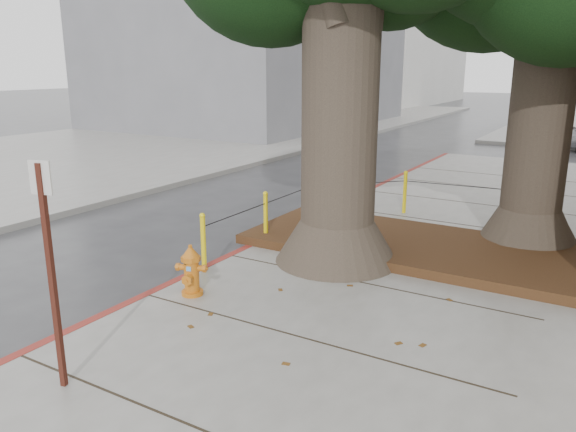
% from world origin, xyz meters
% --- Properties ---
extents(ground, '(140.00, 140.00, 0.00)m').
position_xyz_m(ground, '(0.00, 0.00, 0.00)').
color(ground, '#28282B').
rests_on(ground, ground).
extents(sidewalk_opposite, '(14.00, 60.00, 0.15)m').
position_xyz_m(sidewalk_opposite, '(-14.00, 10.00, 0.07)').
color(sidewalk_opposite, slate).
rests_on(sidewalk_opposite, ground).
extents(curb_red, '(0.14, 26.00, 0.16)m').
position_xyz_m(curb_red, '(-2.00, 2.50, 0.07)').
color(curb_red, maroon).
rests_on(curb_red, ground).
extents(planter_bed, '(6.40, 2.60, 0.16)m').
position_xyz_m(planter_bed, '(0.90, 3.90, 0.23)').
color(planter_bed, black).
rests_on(planter_bed, sidewalk_main).
extents(building_far_grey, '(12.00, 16.00, 12.00)m').
position_xyz_m(building_far_grey, '(-15.00, 22.00, 6.00)').
color(building_far_grey, slate).
rests_on(building_far_grey, ground).
extents(building_far_white, '(12.00, 18.00, 15.00)m').
position_xyz_m(building_far_white, '(-17.00, 45.00, 7.50)').
color(building_far_white, silver).
rests_on(building_far_white, ground).
extents(bollard_ring, '(3.79, 5.39, 0.95)m').
position_xyz_m(bollard_ring, '(-0.87, 4.38, 0.66)').
color(bollard_ring, yellow).
rests_on(bollard_ring, sidewalk_main).
extents(fire_hydrant, '(0.40, 0.40, 0.74)m').
position_xyz_m(fire_hydrant, '(-1.42, 0.34, 0.51)').
color(fire_hydrant, orange).
rests_on(fire_hydrant, sidewalk_main).
extents(signpost, '(0.23, 0.08, 2.32)m').
position_xyz_m(signpost, '(-1.01, -2.15, 1.46)').
color(signpost, '#471911').
rests_on(signpost, sidewalk_main).
extents(car_dark, '(1.88, 4.44, 1.28)m').
position_xyz_m(car_dark, '(-10.05, 18.16, 0.64)').
color(car_dark, black).
rests_on(car_dark, ground).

